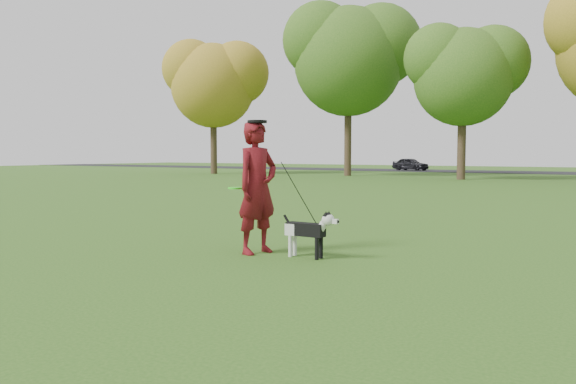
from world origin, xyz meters
The scene contains 7 objects.
ground centered at (0.00, 0.00, 0.00)m, with size 120.00×120.00×0.00m, color #285116.
road centered at (0.00, 40.00, 0.01)m, with size 120.00×7.00×0.02m, color black.
man centered at (-0.33, -0.44, 1.02)m, with size 0.74×0.49×2.04m, color #540C0F.
dog centered at (0.56, -0.37, 0.44)m, with size 0.94×0.19×0.72m.
car_left centered at (-12.17, 40.00, 0.57)m, with size 1.30×3.23×1.10m, color black.
man_held_items centered at (0.37, -0.44, 1.00)m, with size 1.52×0.32×1.57m.
tree_row centered at (-1.43, 26.07, 7.41)m, with size 51.74×8.86×12.01m.
Camera 1 is at (4.60, -7.50, 1.55)m, focal length 35.00 mm.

